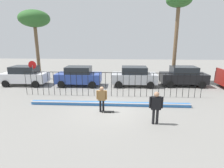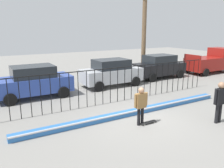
{
  "view_description": "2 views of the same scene",
  "coord_description": "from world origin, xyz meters",
  "px_view_note": "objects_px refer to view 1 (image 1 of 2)",
  "views": [
    {
      "loc": [
        0.87,
        -11.01,
        4.5
      ],
      "look_at": [
        0.09,
        2.13,
        1.2
      ],
      "focal_mm": 29.1,
      "sensor_mm": 36.0,
      "label": 1
    },
    {
      "loc": [
        -6.09,
        -7.71,
        4.02
      ],
      "look_at": [
        -0.36,
        2.11,
        1.28
      ],
      "focal_mm": 37.23,
      "sensor_mm": 36.0,
      "label": 2
    }
  ],
  "objects_px": {
    "skateboarder": "(102,97)",
    "palm_tree_short": "(34,20)",
    "stop_sign": "(33,70)",
    "palm_tree_tall": "(179,6)",
    "parked_car_white": "(25,75)",
    "parked_car_silver": "(134,76)",
    "camera_operator": "(156,105)",
    "skateboard": "(108,112)",
    "parked_car_black": "(183,76)",
    "parked_car_blue": "(79,76)"
  },
  "relations": [
    {
      "from": "stop_sign",
      "to": "camera_operator",
      "type": "bearing_deg",
      "value": -35.18
    },
    {
      "from": "parked_car_blue",
      "to": "palm_tree_tall",
      "type": "relative_size",
      "value": 0.49
    },
    {
      "from": "parked_car_white",
      "to": "palm_tree_tall",
      "type": "height_order",
      "value": "palm_tree_tall"
    },
    {
      "from": "parked_car_silver",
      "to": "parked_car_black",
      "type": "relative_size",
      "value": 1.0
    },
    {
      "from": "parked_car_white",
      "to": "stop_sign",
      "type": "distance_m",
      "value": 1.5
    },
    {
      "from": "parked_car_black",
      "to": "palm_tree_short",
      "type": "distance_m",
      "value": 16.53
    },
    {
      "from": "camera_operator",
      "to": "parked_car_white",
      "type": "bearing_deg",
      "value": -2.56
    },
    {
      "from": "parked_car_silver",
      "to": "parked_car_black",
      "type": "height_order",
      "value": "same"
    },
    {
      "from": "skateboarder",
      "to": "parked_car_white",
      "type": "bearing_deg",
      "value": 175.39
    },
    {
      "from": "camera_operator",
      "to": "parked_car_silver",
      "type": "bearing_deg",
      "value": -53.21
    },
    {
      "from": "skateboard",
      "to": "stop_sign",
      "type": "xyz_separation_m",
      "value": [
        -7.53,
        5.78,
        1.56
      ]
    },
    {
      "from": "parked_car_black",
      "to": "stop_sign",
      "type": "xyz_separation_m",
      "value": [
        -14.33,
        -1.3,
        0.64
      ]
    },
    {
      "from": "camera_operator",
      "to": "parked_car_silver",
      "type": "height_order",
      "value": "parked_car_silver"
    },
    {
      "from": "skateboard",
      "to": "parked_car_blue",
      "type": "relative_size",
      "value": 0.19
    },
    {
      "from": "skateboarder",
      "to": "palm_tree_tall",
      "type": "height_order",
      "value": "palm_tree_tall"
    },
    {
      "from": "stop_sign",
      "to": "skateboard",
      "type": "bearing_deg",
      "value": -37.54
    },
    {
      "from": "skateboarder",
      "to": "stop_sign",
      "type": "distance_m",
      "value": 9.17
    },
    {
      "from": "skateboard",
      "to": "parked_car_white",
      "type": "xyz_separation_m",
      "value": [
        -8.72,
        6.44,
        0.91
      ]
    },
    {
      "from": "skateboarder",
      "to": "parked_car_silver",
      "type": "height_order",
      "value": "parked_car_silver"
    },
    {
      "from": "stop_sign",
      "to": "palm_tree_short",
      "type": "distance_m",
      "value": 6.14
    },
    {
      "from": "palm_tree_tall",
      "to": "palm_tree_short",
      "type": "xyz_separation_m",
      "value": [
        -14.79,
        0.98,
        -1.12
      ]
    },
    {
      "from": "skateboarder",
      "to": "palm_tree_short",
      "type": "height_order",
      "value": "palm_tree_short"
    },
    {
      "from": "parked_car_silver",
      "to": "stop_sign",
      "type": "distance_m",
      "value": 9.61
    },
    {
      "from": "camera_operator",
      "to": "parked_car_blue",
      "type": "relative_size",
      "value": 0.42
    },
    {
      "from": "parked_car_black",
      "to": "palm_tree_short",
      "type": "xyz_separation_m",
      "value": [
        -15.42,
        2.32,
        5.48
      ]
    },
    {
      "from": "parked_car_white",
      "to": "stop_sign",
      "type": "height_order",
      "value": "stop_sign"
    },
    {
      "from": "skateboarder",
      "to": "stop_sign",
      "type": "bearing_deg",
      "value": 174.16
    },
    {
      "from": "skateboarder",
      "to": "parked_car_black",
      "type": "distance_m",
      "value": 10.02
    },
    {
      "from": "skateboard",
      "to": "parked_car_silver",
      "type": "distance_m",
      "value": 7.05
    },
    {
      "from": "skateboarder",
      "to": "palm_tree_tall",
      "type": "xyz_separation_m",
      "value": [
        6.54,
        8.34,
        6.58
      ]
    },
    {
      "from": "camera_operator",
      "to": "palm_tree_short",
      "type": "bearing_deg",
      "value": -11.7
    },
    {
      "from": "stop_sign",
      "to": "palm_tree_tall",
      "type": "height_order",
      "value": "palm_tree_tall"
    },
    {
      "from": "parked_car_white",
      "to": "skateboard",
      "type": "bearing_deg",
      "value": -40.07
    },
    {
      "from": "skateboard",
      "to": "parked_car_silver",
      "type": "relative_size",
      "value": 0.19
    },
    {
      "from": "palm_tree_tall",
      "to": "palm_tree_short",
      "type": "height_order",
      "value": "palm_tree_tall"
    },
    {
      "from": "skateboard",
      "to": "palm_tree_short",
      "type": "relative_size",
      "value": 0.11
    },
    {
      "from": "parked_car_white",
      "to": "parked_car_silver",
      "type": "bearing_deg",
      "value": -2.25
    },
    {
      "from": "parked_car_white",
      "to": "parked_car_blue",
      "type": "xyz_separation_m",
      "value": [
        5.36,
        0.06,
        0.0
      ]
    },
    {
      "from": "skateboarder",
      "to": "parked_car_silver",
      "type": "xyz_separation_m",
      "value": [
        2.39,
        6.61,
        -0.02
      ]
    },
    {
      "from": "skateboard",
      "to": "parked_car_black",
      "type": "height_order",
      "value": "parked_car_black"
    },
    {
      "from": "parked_car_black",
      "to": "stop_sign",
      "type": "distance_m",
      "value": 14.4
    },
    {
      "from": "stop_sign",
      "to": "parked_car_silver",
      "type": "bearing_deg",
      "value": 5.44
    },
    {
      "from": "skateboard",
      "to": "parked_car_blue",
      "type": "height_order",
      "value": "parked_car_blue"
    },
    {
      "from": "parked_car_blue",
      "to": "palm_tree_tall",
      "type": "distance_m",
      "value": 11.74
    },
    {
      "from": "skateboarder",
      "to": "palm_tree_short",
      "type": "relative_size",
      "value": 0.22
    },
    {
      "from": "parked_car_silver",
      "to": "palm_tree_tall",
      "type": "relative_size",
      "value": 0.49
    },
    {
      "from": "parked_car_blue",
      "to": "parked_car_black",
      "type": "distance_m",
      "value": 10.17
    },
    {
      "from": "palm_tree_short",
      "to": "parked_car_white",
      "type": "bearing_deg",
      "value": -91.83
    },
    {
      "from": "camera_operator",
      "to": "parked_car_silver",
      "type": "distance_m",
      "value": 8.15
    },
    {
      "from": "parked_car_white",
      "to": "skateboarder",
      "type": "bearing_deg",
      "value": -40.92
    }
  ]
}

